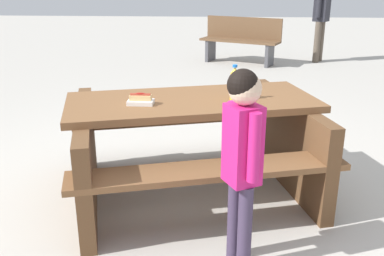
# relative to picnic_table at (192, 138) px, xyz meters

# --- Properties ---
(ground_plane) EXTENTS (30.00, 30.00, 0.00)m
(ground_plane) POSITION_rel_picnic_table_xyz_m (0.00, 0.00, -0.44)
(ground_plane) COLOR #B7B2A8
(ground_plane) RESTS_ON ground
(picnic_table) EXTENTS (2.11, 1.83, 0.75)m
(picnic_table) POSITION_rel_picnic_table_xyz_m (0.00, 0.00, 0.00)
(picnic_table) COLOR brown
(picnic_table) RESTS_ON ground
(soda_bottle) EXTENTS (0.06, 0.06, 0.26)m
(soda_bottle) POSITION_rel_picnic_table_xyz_m (-0.30, 0.00, 0.42)
(soda_bottle) COLOR yellow
(soda_bottle) RESTS_ON picnic_table
(hotdog_tray) EXTENTS (0.18, 0.11, 0.08)m
(hotdog_tray) POSITION_rel_picnic_table_xyz_m (0.35, 0.16, 0.34)
(hotdog_tray) COLOR white
(hotdog_tray) RESTS_ON picnic_table
(child_in_coat) EXTENTS (0.23, 0.26, 1.16)m
(child_in_coat) POSITION_rel_picnic_table_xyz_m (-0.33, 0.87, 0.30)
(child_in_coat) COLOR #3F334C
(child_in_coat) RESTS_ON ground
(park_bench_mid) EXTENTS (1.53, 0.98, 0.85)m
(park_bench_mid) POSITION_rel_picnic_table_xyz_m (-0.58, -5.33, 0.00)
(park_bench_mid) COLOR brown
(park_bench_mid) RESTS_ON ground
(bystander_adult) EXTENTS (0.34, 0.37, 1.70)m
(bystander_adult) POSITION_rel_picnic_table_xyz_m (-2.08, -5.55, 0.64)
(bystander_adult) COLOR brown
(bystander_adult) RESTS_ON ground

